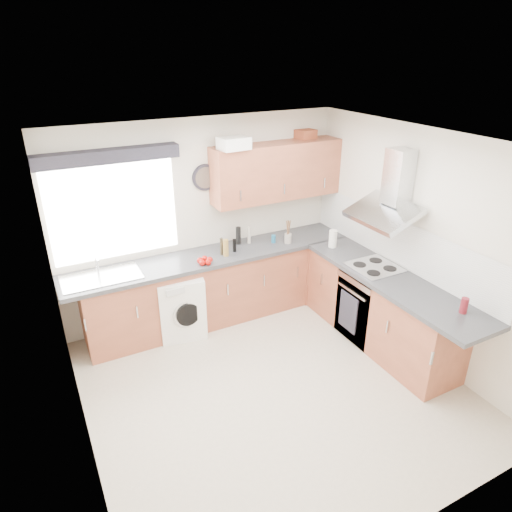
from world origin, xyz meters
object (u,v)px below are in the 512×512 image
extractor_hood (390,194)px  washing_machine (181,304)px  upper_cabinets (277,171)px  oven (370,304)px

extractor_hood → washing_machine: bearing=152.2°
upper_cabinets → washing_machine: (-1.44, -0.23, -1.41)m
oven → upper_cabinets: upper_cabinets is taller
oven → upper_cabinets: bearing=112.5°
upper_cabinets → washing_machine: 2.03m
upper_cabinets → washing_machine: upper_cabinets is taller
oven → upper_cabinets: 1.99m
oven → washing_machine: size_ratio=1.08×
extractor_hood → oven: bearing=180.0°
oven → washing_machine: 2.27m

